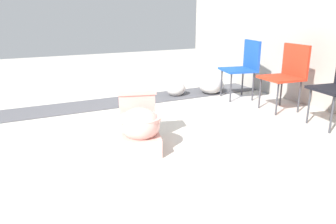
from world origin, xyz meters
name	(u,v)px	position (x,y,z in m)	size (l,w,h in m)	color
ground_plane	(115,140)	(0.00, 0.00, 0.00)	(14.00, 14.00, 0.00)	#B7B2A8
gravel_strip	(120,102)	(-1.34, 0.50, 0.01)	(0.56, 8.00, 0.01)	#4C4C51
toilet	(139,125)	(0.26, 0.16, 0.22)	(0.71, 0.53, 0.52)	#E09E93
folding_chair_left	(245,63)	(-0.77, 2.21, 0.51)	(0.53, 0.53, 0.83)	#1947B2
folding_chair_middle	(288,70)	(-0.05, 2.31, 0.51)	(0.48, 0.48, 0.83)	red
boulder_near	(176,89)	(-1.31, 1.38, 0.11)	(0.31, 0.26, 0.22)	#B7B2AD
boulder_far	(211,85)	(-1.22, 1.95, 0.13)	(0.46, 0.37, 0.26)	#B7B2AD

